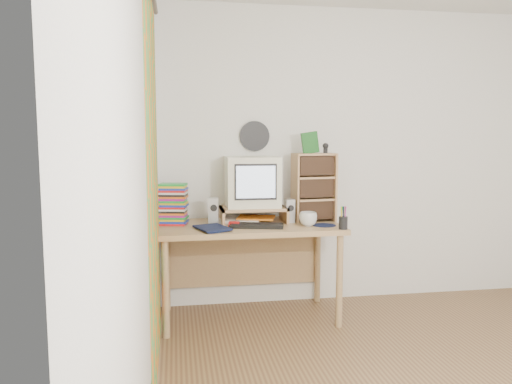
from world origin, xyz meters
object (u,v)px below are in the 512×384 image
object	(u,v)px
desk	(248,240)
cd_rack	(314,187)
diary	(199,228)
crt_monitor	(253,182)
dvd_stack	(173,206)
mug	(308,219)
keyboard	(257,226)

from	to	relation	value
desk	cd_rack	xyz separation A→B (m)	(0.54, 0.03, 0.41)
cd_rack	diary	xyz separation A→B (m)	(-0.93, -0.30, -0.25)
cd_rack	crt_monitor	bearing A→B (deg)	167.48
dvd_stack	cd_rack	size ratio (longest dim) A/B	0.53
desk	mug	size ratio (longest dim) A/B	10.40
crt_monitor	desk	bearing A→B (deg)	-119.57
desk	dvd_stack	bearing A→B (deg)	176.87
desk	keyboard	xyz separation A→B (m)	(0.04, -0.20, 0.15)
crt_monitor	cd_rack	size ratio (longest dim) A/B	0.77
mug	diary	distance (m)	0.83
keyboard	desk	bearing A→B (deg)	114.02
dvd_stack	keyboard	bearing A→B (deg)	-8.51
crt_monitor	mug	world-z (taller)	crt_monitor
dvd_stack	diary	distance (m)	0.37
keyboard	dvd_stack	world-z (taller)	dvd_stack
dvd_stack	cd_rack	bearing A→B (deg)	11.81
crt_monitor	mug	distance (m)	0.55
diary	crt_monitor	bearing A→B (deg)	19.46
crt_monitor	keyboard	bearing A→B (deg)	-91.65
diary	dvd_stack	bearing A→B (deg)	101.62
crt_monitor	dvd_stack	world-z (taller)	crt_monitor
diary	desk	bearing A→B (deg)	15.24
crt_monitor	keyboard	xyz separation A→B (m)	(-0.01, -0.29, -0.31)
cd_rack	mug	distance (m)	0.33
dvd_stack	diary	xyz separation A→B (m)	(0.18, -0.30, -0.12)
cd_rack	keyboard	bearing A→B (deg)	-161.22
dvd_stack	cd_rack	world-z (taller)	cd_rack
desk	mug	world-z (taller)	mug
desk	diary	xyz separation A→B (m)	(-0.39, -0.27, 0.16)
desk	keyboard	distance (m)	0.25
cd_rack	mug	size ratio (longest dim) A/B	4.05
keyboard	diary	bearing A→B (deg)	-157.11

